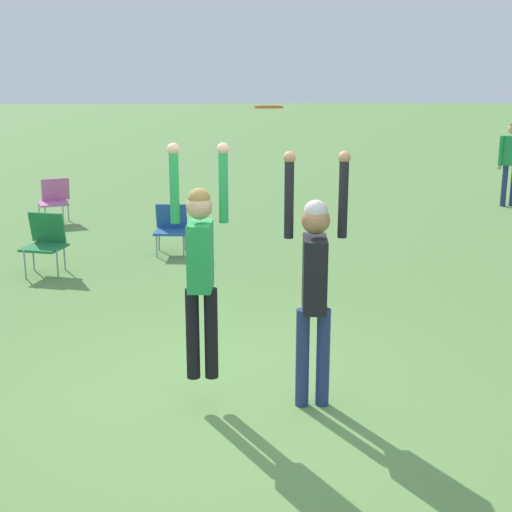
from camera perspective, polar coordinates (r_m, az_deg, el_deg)
The scene contains 8 objects.
ground_plane at distance 6.61m, azimuth -1.91°, elevation -11.52°, with size 120.00×120.00×0.00m, color #608C47.
person_jumping at distance 6.11m, azimuth -4.47°, elevation -0.18°, with size 0.51×0.37×2.08m.
person_defending at distance 6.12m, azimuth 4.70°, elevation -1.48°, with size 0.56×0.42×2.27m.
frisbee at distance 6.04m, azimuth 1.03°, elevation 11.81°, with size 0.24×0.24×0.04m.
camping_chair_0 at distance 10.93m, azimuth -16.49°, elevation 1.29°, with size 0.67×0.72×0.88m.
camping_chair_1 at distance 11.75m, azimuth -6.81°, elevation 2.44°, with size 0.54×0.58×0.79m.
camping_chair_2 at distance 14.57m, azimuth -15.84°, elevation 4.50°, with size 0.69×0.74×0.86m.
person_spectator_far at distance 16.60m, azimuth 19.77°, elevation 7.66°, with size 0.60×0.41×1.86m.
Camera 1 is at (-0.03, -5.93, 2.91)m, focal length 50.00 mm.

